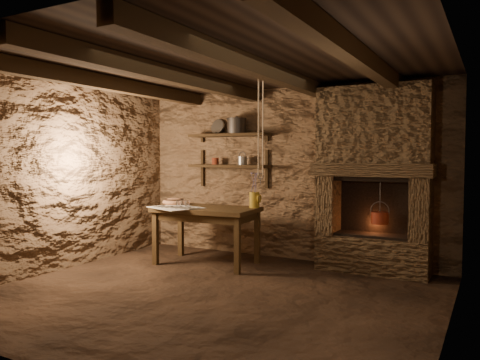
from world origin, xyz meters
The scene contains 25 objects.
floor centered at (0.00, 0.00, 0.00)m, with size 4.50×4.50×0.00m, color black.
back_wall centered at (0.00, 2.00, 1.20)m, with size 4.50×0.04×2.40m, color #4E3624.
front_wall centered at (0.00, -2.00, 1.20)m, with size 4.50×0.04×2.40m, color #4E3624.
left_wall centered at (-2.25, 0.00, 1.20)m, with size 0.04×4.00×2.40m, color #4E3624.
right_wall centered at (2.25, 0.00, 1.20)m, with size 0.04×4.00×2.40m, color #4E3624.
ceiling centered at (0.00, 0.00, 2.40)m, with size 4.50×4.00×0.04m, color black.
beam_far_left centered at (-1.50, 0.00, 2.31)m, with size 0.14×3.95×0.16m, color black.
beam_mid_left centered at (-0.50, 0.00, 2.31)m, with size 0.14×3.95×0.16m, color black.
beam_mid_right centered at (0.50, 0.00, 2.31)m, with size 0.14×3.95×0.16m, color black.
beam_far_right centered at (1.50, 0.00, 2.31)m, with size 0.14×3.95×0.16m, color black.
shelf_lower centered at (-0.85, 1.84, 1.30)m, with size 1.25×0.30×0.04m, color black.
shelf_upper centered at (-0.85, 1.84, 1.75)m, with size 1.25×0.30×0.04m, color black.
hearth centered at (1.25, 1.77, 1.23)m, with size 1.43×0.51×2.30m.
work_table centered at (-0.80, 1.14, 0.41)m, with size 1.39×0.85×0.76m.
linen_cloth centered at (-1.12, 0.90, 0.77)m, with size 0.65×0.52×0.01m, color beige.
pewter_cutlery_row centered at (-1.12, 0.88, 0.78)m, with size 0.55×0.21×0.01m, color gray, non-canonical shape.
drinking_glasses centered at (-1.10, 1.02, 0.81)m, with size 0.21×0.06×0.08m, color white, non-canonical shape.
stoneware_jug centered at (-0.21, 1.41, 0.97)m, with size 0.15×0.14×0.48m.
wooden_bowl centered at (-1.38, 1.20, 0.80)m, with size 0.32×0.32×0.11m, color #8F5D3E.
iron_stockpot centered at (-0.73, 1.84, 1.87)m, with size 0.27×0.27×0.20m, color #302D2B.
tin_pan centered at (-1.11, 1.94, 1.88)m, with size 0.23×0.23×0.03m, color gray.
small_kettle centered at (-0.63, 1.84, 1.38)m, with size 0.17×0.13×0.19m, color gray, non-canonical shape.
rusty_tin centered at (-1.09, 1.84, 1.37)m, with size 0.10×0.10×0.10m, color #571D11.
red_pot centered at (1.34, 1.72, 0.70)m, with size 0.23×0.22×0.54m.
hanging_ropes centered at (0.05, 1.05, 1.80)m, with size 0.08×0.08×1.20m, color beige, non-canonical shape.
Camera 1 is at (2.57, -4.08, 1.45)m, focal length 35.00 mm.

